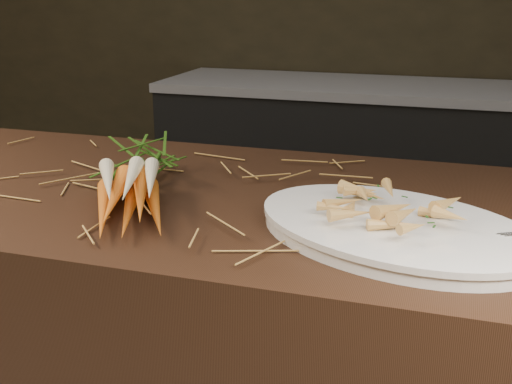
% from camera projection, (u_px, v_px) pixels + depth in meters
% --- Properties ---
extents(main_counter, '(2.40, 0.70, 0.90)m').
position_uv_depth(main_counter, '(86.00, 373.00, 1.41)').
color(main_counter, black).
rests_on(main_counter, ground).
extents(back_counter, '(1.82, 0.62, 0.84)m').
position_uv_depth(back_counter, '(356.00, 172.00, 3.04)').
color(back_counter, black).
rests_on(back_counter, ground).
extents(straw_bedding, '(1.40, 0.60, 0.02)m').
position_uv_depth(straw_bedding, '(67.00, 174.00, 1.27)').
color(straw_bedding, olive).
rests_on(straw_bedding, main_counter).
extents(root_veg_bunch, '(0.32, 0.47, 0.09)m').
position_uv_depth(root_veg_bunch, '(133.00, 172.00, 1.17)').
color(root_veg_bunch, '#CB5218').
rests_on(root_veg_bunch, main_counter).
extents(serving_platter, '(0.52, 0.45, 0.02)m').
position_uv_depth(serving_platter, '(393.00, 231.00, 0.97)').
color(serving_platter, white).
rests_on(serving_platter, main_counter).
extents(roasted_veg_heap, '(0.26, 0.23, 0.05)m').
position_uv_depth(roasted_veg_heap, '(395.00, 209.00, 0.96)').
color(roasted_veg_heap, gold).
rests_on(roasted_veg_heap, serving_platter).
extents(serving_fork, '(0.15, 0.09, 0.00)m').
position_uv_depth(serving_fork, '(491.00, 254.00, 0.85)').
color(serving_fork, silver).
rests_on(serving_fork, serving_platter).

